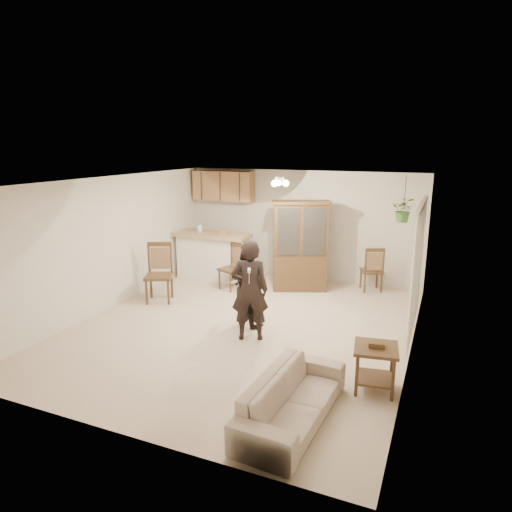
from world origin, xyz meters
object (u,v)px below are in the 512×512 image
at_px(chair_hutch_left, 231,276).
at_px(side_table, 375,368).
at_px(adult, 250,286).
at_px(chair_bar, 159,285).
at_px(sofa, 293,391).
at_px(chair_hutch_right, 371,278).
at_px(china_hutch, 300,247).
at_px(child, 248,287).

bearing_deg(chair_hutch_left, side_table, -19.02).
bearing_deg(adult, chair_hutch_left, -80.13).
bearing_deg(adult, chair_bar, -44.42).
distance_m(sofa, chair_hutch_right, 5.19).
bearing_deg(chair_hutch_right, side_table, 75.61).
relative_size(sofa, chair_bar, 1.61).
height_order(side_table, chair_bar, chair_bar).
bearing_deg(side_table, chair_hutch_right, 99.82).
distance_m(chair_hutch_left, chair_hutch_right, 3.02).
height_order(china_hutch, chair_hutch_right, china_hutch).
bearing_deg(china_hutch, adult, -111.38).
xyz_separation_m(adult, chair_hutch_left, (-1.42, 2.23, -0.62)).
xyz_separation_m(sofa, chair_hutch_right, (0.04, 5.19, -0.09)).
distance_m(child, chair_bar, 2.18).
xyz_separation_m(china_hutch, chair_hutch_right, (1.44, 0.55, -0.68)).
relative_size(child, china_hutch, 0.70).
bearing_deg(chair_hutch_left, chair_hutch_right, 43.12).
bearing_deg(sofa, chair_bar, 56.30).
bearing_deg(chair_bar, china_hutch, 13.57).
distance_m(sofa, chair_hutch_left, 4.95).
height_order(child, side_table, child).
relative_size(child, chair_hutch_left, 1.36).
xyz_separation_m(child, chair_bar, (-2.12, 0.40, -0.35)).
height_order(china_hutch, side_table, china_hutch).
height_order(adult, chair_hutch_right, adult).
xyz_separation_m(adult, side_table, (2.11, -0.83, -0.59)).
bearing_deg(chair_bar, chair_hutch_left, 28.44).
bearing_deg(adult, chair_hutch_right, -135.40).
xyz_separation_m(side_table, chair_hutch_right, (-0.72, 4.15, -0.04)).
xyz_separation_m(sofa, chair_hutch_left, (-2.77, 4.10, -0.09)).
relative_size(china_hutch, side_table, 2.91).
bearing_deg(chair_bar, child, -34.86).
distance_m(adult, china_hutch, 2.77).
bearing_deg(chair_hutch_right, sofa, 65.35).
bearing_deg(child, chair_hutch_left, -35.07).
height_order(sofa, child, child).
bearing_deg(china_hutch, chair_hutch_right, -1.42).
distance_m(chair_bar, chair_hutch_left, 1.60).
relative_size(china_hutch, chair_bar, 1.65).
bearing_deg(chair_hutch_left, chair_bar, -105.55).
xyz_separation_m(adult, china_hutch, (-0.05, 2.77, 0.05)).
distance_m(adult, child, 0.66).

